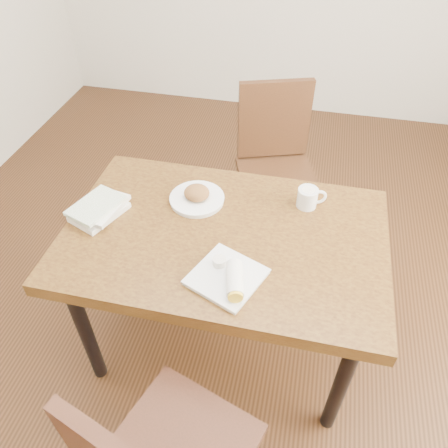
% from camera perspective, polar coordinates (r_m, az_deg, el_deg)
% --- Properties ---
extents(ground, '(4.00, 5.00, 0.01)m').
position_cam_1_polar(ground, '(2.32, 0.00, -14.69)').
color(ground, '#472814').
rests_on(ground, ground).
extents(table, '(1.27, 0.83, 0.75)m').
position_cam_1_polar(table, '(1.78, 0.00, -3.07)').
color(table, brown).
rests_on(table, ground).
extents(chair_far, '(0.53, 0.53, 0.95)m').
position_cam_1_polar(chair_far, '(2.51, 6.73, 8.57)').
color(chair_far, '#422512').
rests_on(chair_far, ground).
extents(plate_scone, '(0.24, 0.24, 0.07)m').
position_cam_1_polar(plate_scone, '(1.86, -3.56, 3.58)').
color(plate_scone, white).
rests_on(plate_scone, table).
extents(coffee_mug, '(0.12, 0.09, 0.09)m').
position_cam_1_polar(coffee_mug, '(1.86, 10.95, 3.45)').
color(coffee_mug, white).
rests_on(coffee_mug, table).
extents(plate_burrito, '(0.30, 0.30, 0.08)m').
position_cam_1_polar(plate_burrito, '(1.54, 0.65, -7.00)').
color(plate_burrito, white).
rests_on(plate_burrito, table).
extents(book_stack, '(0.22, 0.26, 0.06)m').
position_cam_1_polar(book_stack, '(1.86, -15.97, 1.92)').
color(book_stack, white).
rests_on(book_stack, table).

